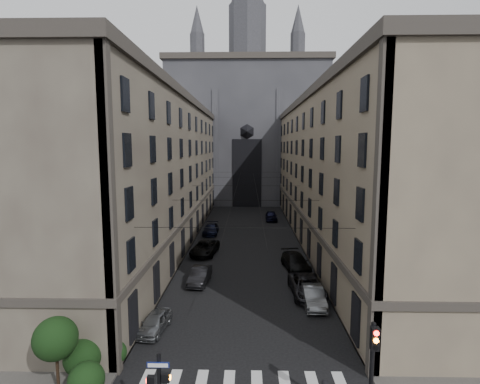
# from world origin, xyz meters

# --- Properties ---
(sidewalk_left) EXTENTS (7.00, 80.00, 0.15)m
(sidewalk_left) POSITION_xyz_m (-10.50, 36.00, 0.07)
(sidewalk_left) COLOR #383533
(sidewalk_left) RESTS_ON ground
(sidewalk_right) EXTENTS (7.00, 80.00, 0.15)m
(sidewalk_right) POSITION_xyz_m (10.50, 36.00, 0.07)
(sidewalk_right) COLOR #383533
(sidewalk_right) RESTS_ON ground
(building_left) EXTENTS (13.60, 60.60, 18.85)m
(building_left) POSITION_xyz_m (-13.44, 36.00, 9.34)
(building_left) COLOR #4C423A
(building_left) RESTS_ON ground
(building_right) EXTENTS (13.60, 60.60, 18.85)m
(building_right) POSITION_xyz_m (13.44, 36.00, 9.34)
(building_right) COLOR brown
(building_right) RESTS_ON ground
(gothic_tower) EXTENTS (35.00, 23.00, 58.00)m
(gothic_tower) POSITION_xyz_m (0.00, 74.96, 17.80)
(gothic_tower) COLOR #2D2D33
(gothic_tower) RESTS_ON ground
(traffic_light_right) EXTENTS (0.34, 0.50, 5.20)m
(traffic_light_right) POSITION_xyz_m (5.60, 1.92, 3.29)
(traffic_light_right) COLOR black
(traffic_light_right) RESTS_ON ground
(shrub_cluster) EXTENTS (3.90, 4.40, 3.90)m
(shrub_cluster) POSITION_xyz_m (-8.72, 5.01, 1.80)
(shrub_cluster) COLOR black
(shrub_cluster) RESTS_ON sidewalk_left
(tram_wires) EXTENTS (14.00, 60.00, 0.43)m
(tram_wires) POSITION_xyz_m (0.00, 35.63, 7.25)
(tram_wires) COLOR black
(tram_wires) RESTS_ON ground
(car_left_near) EXTENTS (2.00, 3.98, 1.30)m
(car_left_near) POSITION_xyz_m (-6.11, 10.97, 0.65)
(car_left_near) COLOR slate
(car_left_near) RESTS_ON ground
(car_left_midnear) EXTENTS (1.92, 4.59, 1.47)m
(car_left_midnear) POSITION_xyz_m (-4.20, 20.09, 0.74)
(car_left_midnear) COLOR black
(car_left_midnear) RESTS_ON ground
(car_left_midfar) EXTENTS (3.33, 5.95, 1.57)m
(car_left_midfar) POSITION_xyz_m (-4.79, 29.34, 0.79)
(car_left_midfar) COLOR black
(car_left_midfar) RESTS_ON ground
(car_left_far) EXTENTS (2.06, 5.02, 1.46)m
(car_left_far) POSITION_xyz_m (-5.10, 39.39, 0.73)
(car_left_far) COLOR black
(car_left_far) RESTS_ON ground
(car_right_near) EXTENTS (1.63, 4.56, 1.50)m
(car_right_near) POSITION_xyz_m (5.46, 15.44, 0.75)
(car_right_near) COLOR slate
(car_right_near) RESTS_ON ground
(car_right_midnear) EXTENTS (2.87, 5.88, 1.61)m
(car_right_midnear) POSITION_xyz_m (5.29, 17.41, 0.80)
(car_right_midnear) COLOR black
(car_right_midnear) RESTS_ON ground
(car_right_midfar) EXTENTS (2.96, 5.76, 1.60)m
(car_right_midfar) POSITION_xyz_m (5.15, 24.14, 0.80)
(car_right_midfar) COLOR black
(car_right_midfar) RESTS_ON ground
(car_right_far) EXTENTS (1.92, 4.69, 1.59)m
(car_right_far) POSITION_xyz_m (4.20, 49.41, 0.80)
(car_right_far) COLOR black
(car_right_far) RESTS_ON ground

